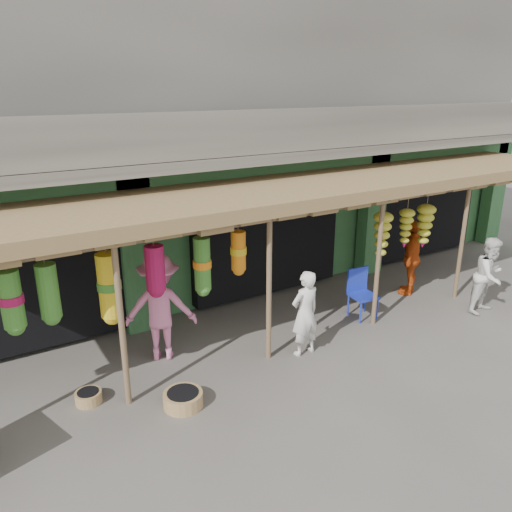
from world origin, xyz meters
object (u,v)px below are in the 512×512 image
person_right (489,276)px  person_vendor (412,258)px  blue_chair (361,290)px  person_shopper (160,307)px  person_front (305,313)px

person_right → person_vendor: (-0.60, 1.53, 0.05)m
blue_chair → person_shopper: 4.12m
blue_chair → person_vendor: (1.79, 0.30, 0.29)m
blue_chair → person_right: 2.69m
blue_chair → person_shopper: size_ratio=0.54×
person_shopper → person_front: bearing=177.6°
person_right → person_front: bearing=164.3°
person_right → person_shopper: bearing=156.6°
blue_chair → person_vendor: size_ratio=0.59×
blue_chair → person_vendor: bearing=15.8°
person_front → person_shopper: bearing=-32.7°
person_front → person_shopper: person_shopper is taller
person_front → person_shopper: (-2.16, 1.22, 0.16)m
person_right → blue_chair: bearing=145.1°
person_front → person_right: (4.28, -0.61, 0.03)m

